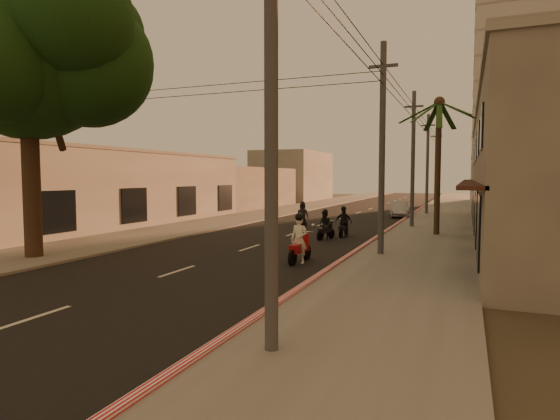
# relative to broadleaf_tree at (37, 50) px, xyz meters

# --- Properties ---
(ground) EXTENTS (160.00, 160.00, 0.00)m
(ground) POSITION_rel_broadleaf_tree_xyz_m (6.61, -2.14, -8.48)
(ground) COLOR #383023
(ground) RESTS_ON ground
(road) EXTENTS (10.00, 140.00, 0.02)m
(road) POSITION_rel_broadleaf_tree_xyz_m (6.61, 17.86, -8.47)
(road) COLOR black
(road) RESTS_ON ground
(sidewalk_right) EXTENTS (5.00, 140.00, 0.12)m
(sidewalk_right) POSITION_rel_broadleaf_tree_xyz_m (14.11, 17.86, -8.42)
(sidewalk_right) COLOR slate
(sidewalk_right) RESTS_ON ground
(sidewalk_left) EXTENTS (5.00, 140.00, 0.12)m
(sidewalk_left) POSITION_rel_broadleaf_tree_xyz_m (-0.89, 17.86, -8.42)
(sidewalk_left) COLOR slate
(sidewalk_left) RESTS_ON ground
(curb_stripe) EXTENTS (0.20, 60.00, 0.20)m
(curb_stripe) POSITION_rel_broadleaf_tree_xyz_m (11.71, 12.86, -8.38)
(curb_stripe) COLOR red
(curb_stripe) RESTS_ON ground
(shophouse_row) EXTENTS (8.80, 34.20, 7.30)m
(shophouse_row) POSITION_rel_broadleaf_tree_xyz_m (20.57, 15.86, -4.83)
(shophouse_row) COLOR gray
(shophouse_row) RESTS_ON ground
(left_building) EXTENTS (8.20, 24.20, 5.20)m
(left_building) POSITION_rel_broadleaf_tree_xyz_m (-7.37, 11.86, -5.88)
(left_building) COLOR #A49F94
(left_building) RESTS_ON ground
(distant_tower) EXTENTS (12.10, 12.10, 28.00)m
(distant_tower) POSITION_rel_broadleaf_tree_xyz_m (22.61, 53.86, 5.52)
(distant_tower) COLOR #B7B5B2
(distant_tower) RESTS_ON ground
(broadleaf_tree) EXTENTS (9.60, 8.70, 12.10)m
(broadleaf_tree) POSITION_rel_broadleaf_tree_xyz_m (0.00, 0.00, 0.00)
(broadleaf_tree) COLOR black
(broadleaf_tree) RESTS_ON ground
(palm_tree) EXTENTS (5.00, 5.00, 8.20)m
(palm_tree) POSITION_rel_broadleaf_tree_xyz_m (14.61, 13.86, -1.33)
(palm_tree) COLOR black
(palm_tree) RESTS_ON ground
(utility_poles) EXTENTS (1.20, 48.26, 9.00)m
(utility_poles) POSITION_rel_broadleaf_tree_xyz_m (12.81, 17.86, -1.94)
(utility_poles) COLOR #38383A
(utility_poles) RESTS_ON ground
(filler_right) EXTENTS (8.00, 14.00, 6.00)m
(filler_right) POSITION_rel_broadleaf_tree_xyz_m (20.61, 42.86, -5.48)
(filler_right) COLOR #A49F94
(filler_right) RESTS_ON ground
(filler_left_near) EXTENTS (8.00, 14.00, 4.40)m
(filler_left_near) POSITION_rel_broadleaf_tree_xyz_m (-7.39, 31.86, -6.28)
(filler_left_near) COLOR #A49F94
(filler_left_near) RESTS_ON ground
(filler_left_far) EXTENTS (8.00, 14.00, 7.00)m
(filler_left_far) POSITION_rel_broadleaf_tree_xyz_m (-7.39, 49.86, -4.98)
(filler_left_far) COLOR #A49F94
(filler_left_far) RESTS_ON ground
(scooter_red) EXTENTS (0.81, 2.03, 2.00)m
(scooter_red) POSITION_rel_broadleaf_tree_xyz_m (10.12, 3.04, -7.60)
(scooter_red) COLOR black
(scooter_red) RESTS_ON ground
(scooter_mid_a) EXTENTS (1.08, 1.67, 1.68)m
(scooter_mid_a) POSITION_rel_broadleaf_tree_xyz_m (9.11, 10.11, -7.71)
(scooter_mid_a) COLOR black
(scooter_mid_a) RESTS_ON ground
(scooter_mid_b) EXTENTS (0.98, 1.80, 1.77)m
(scooter_mid_b) POSITION_rel_broadleaf_tree_xyz_m (9.73, 11.65, -7.69)
(scooter_mid_b) COLOR black
(scooter_mid_b) RESTS_ON ground
(scooter_far_a) EXTENTS (1.14, 1.74, 1.77)m
(scooter_far_a) POSITION_rel_broadleaf_tree_xyz_m (5.94, 15.51, -7.67)
(scooter_far_a) COLOR black
(scooter_far_a) RESTS_ON ground
(parked_car) EXTENTS (2.98, 4.62, 1.34)m
(parked_car) POSITION_rel_broadleaf_tree_xyz_m (10.85, 26.27, -7.80)
(parked_car) COLOR #9C9FA4
(parked_car) RESTS_ON ground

